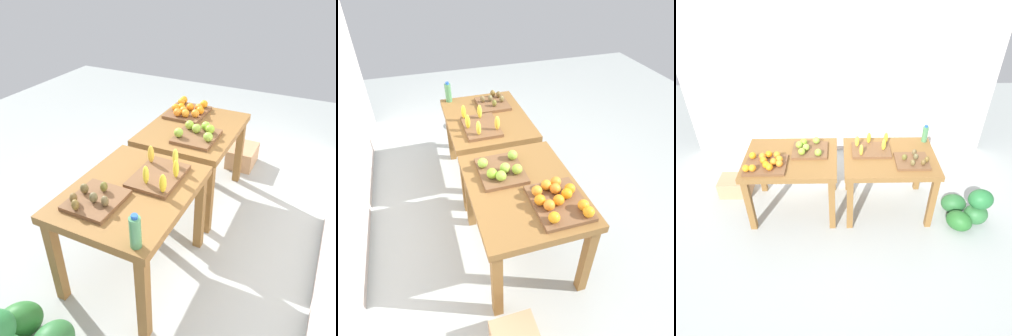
# 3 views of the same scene
# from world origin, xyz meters

# --- Properties ---
(ground_plane) EXTENTS (8.00, 8.00, 0.00)m
(ground_plane) POSITION_xyz_m (0.00, 0.00, 0.00)
(ground_plane) COLOR #A4ACA9
(display_table_left) EXTENTS (1.04, 0.80, 0.77)m
(display_table_left) POSITION_xyz_m (-0.56, 0.00, 0.65)
(display_table_left) COLOR brown
(display_table_left) RESTS_ON ground_plane
(display_table_right) EXTENTS (1.04, 0.80, 0.77)m
(display_table_right) POSITION_xyz_m (0.56, 0.00, 0.65)
(display_table_right) COLOR brown
(display_table_right) RESTS_ON ground_plane
(orange_bin) EXTENTS (0.45, 0.37, 0.11)m
(orange_bin) POSITION_xyz_m (-0.80, -0.17, 0.81)
(orange_bin) COLOR brown
(orange_bin) RESTS_ON display_table_left
(apple_bin) EXTENTS (0.40, 0.37, 0.11)m
(apple_bin) POSITION_xyz_m (-0.36, 0.11, 0.81)
(apple_bin) COLOR brown
(apple_bin) RESTS_ON display_table_left
(banana_crate) EXTENTS (0.44, 0.32, 0.17)m
(banana_crate) POSITION_xyz_m (0.36, 0.11, 0.81)
(banana_crate) COLOR brown
(banana_crate) RESTS_ON display_table_right
(kiwi_bin) EXTENTS (0.37, 0.32, 0.10)m
(kiwi_bin) POSITION_xyz_m (0.79, -0.13, 0.80)
(kiwi_bin) COLOR brown
(kiwi_bin) RESTS_ON display_table_right
(water_bottle) EXTENTS (0.07, 0.07, 0.22)m
(water_bottle) POSITION_xyz_m (1.01, 0.31, 0.87)
(water_bottle) COLOR #4C8C59
(water_bottle) RESTS_ON display_table_right
(watermelon_pile) EXTENTS (0.56, 0.61, 0.48)m
(watermelon_pile) POSITION_xyz_m (1.48, -0.27, 0.18)
(watermelon_pile) COLOR #307039
(watermelon_pile) RESTS_ON ground_plane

